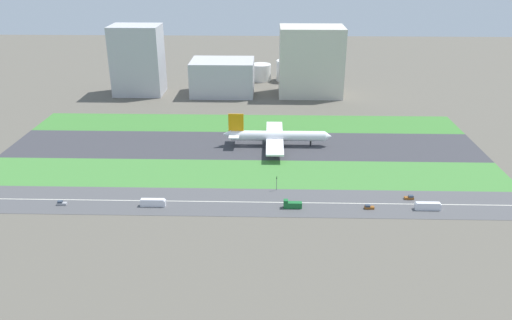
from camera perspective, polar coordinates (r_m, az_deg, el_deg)
name	(u,v)px	position (r m, az deg, el deg)	size (l,w,h in m)	color
ground_plane	(244,145)	(303.83, -1.34, 1.67)	(800.00, 800.00, 0.00)	#5B564C
runway	(244,145)	(303.81, -1.34, 1.68)	(280.00, 46.00, 0.10)	#38383D
grass_median_north	(247,123)	(342.27, -1.01, 4.19)	(280.00, 36.00, 0.10)	#3D7A33
grass_median_south	(240,174)	(266.11, -1.77, -1.54)	(280.00, 36.00, 0.10)	#427F38
highway	(237,202)	(237.46, -2.20, -4.76)	(280.00, 28.00, 0.10)	#4C4C4F
highway_centerline	(237,202)	(237.43, -2.20, -4.74)	(266.00, 0.50, 0.01)	silver
airliner	(275,136)	(301.27, 2.18, 2.74)	(65.00, 56.00, 19.70)	white
car_2	(410,198)	(250.15, 16.95, -4.08)	(4.40, 1.80, 2.00)	brown
bus_1	(428,206)	(242.84, 18.83, -4.95)	(11.60, 2.50, 3.50)	silver
bus_0	(153,203)	(237.76, -11.57, -4.73)	(11.60, 2.50, 3.50)	silver
car_1	(369,207)	(236.68, 12.63, -5.21)	(4.40, 1.80, 2.00)	brown
car_0	(62,203)	(251.14, -21.11, -4.56)	(4.40, 1.80, 2.00)	#99999E
truck_0	(292,205)	(232.08, 4.10, -5.05)	(8.40, 2.50, 4.00)	#19662D
traffic_light	(277,182)	(246.73, 2.34, -2.53)	(0.36, 0.50, 7.20)	#4C4C51
terminal_building	(138,60)	(418.58, -13.22, 10.94)	(38.43, 28.56, 54.17)	#B2B2B7
hangar_building	(223,77)	(409.95, -3.79, 9.32)	(49.62, 36.12, 27.34)	#B2B2B7
office_tower	(311,61)	(406.60, 6.22, 11.02)	(49.63, 33.19, 53.70)	beige
fuel_tank_west	(261,72)	(453.55, 0.56, 9.87)	(17.61, 17.61, 14.51)	silver
fuel_tank_centre	(288,71)	(453.40, 3.64, 10.05)	(20.61, 20.61, 17.92)	silver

